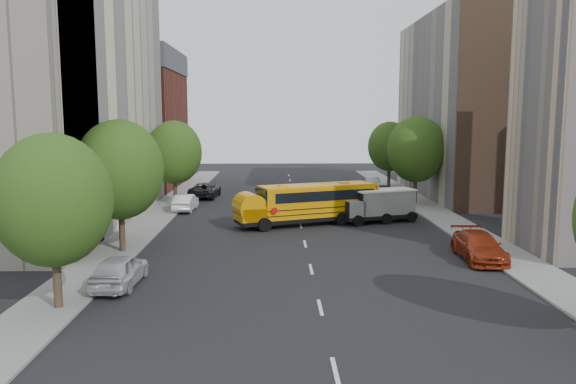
{
  "coord_description": "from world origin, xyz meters",
  "views": [
    {
      "loc": [
        -1.9,
        -36.89,
        8.04
      ],
      "look_at": [
        -0.99,
        2.0,
        2.8
      ],
      "focal_mm": 35.0,
      "sensor_mm": 36.0,
      "label": 1
    }
  ],
  "objects_px": {
    "parked_car_3": "(479,246)",
    "street_tree_5": "(390,147)",
    "school_bus": "(307,202)",
    "parked_car_4": "(385,192)",
    "parked_car_0": "(120,270)",
    "street_tree_0": "(53,200)",
    "safari_truck": "(379,205)",
    "parked_car_2": "(205,190)",
    "parked_car_1": "(186,202)",
    "street_tree_4": "(416,149)",
    "street_tree_1": "(120,170)",
    "parked_car_5": "(372,184)",
    "street_tree_2": "(174,152)"
  },
  "relations": [
    {
      "from": "school_bus",
      "to": "street_tree_0",
      "type": "bearing_deg",
      "value": -142.66
    },
    {
      "from": "street_tree_1",
      "to": "parked_car_2",
      "type": "distance_m",
      "value": 23.32
    },
    {
      "from": "street_tree_2",
      "to": "parked_car_3",
      "type": "distance_m",
      "value": 29.13
    },
    {
      "from": "parked_car_0",
      "to": "parked_car_1",
      "type": "height_order",
      "value": "parked_car_0"
    },
    {
      "from": "parked_car_2",
      "to": "parked_car_4",
      "type": "xyz_separation_m",
      "value": [
        17.71,
        -1.89,
        -0.04
      ]
    },
    {
      "from": "street_tree_0",
      "to": "street_tree_2",
      "type": "height_order",
      "value": "street_tree_2"
    },
    {
      "from": "street_tree_1",
      "to": "street_tree_4",
      "type": "bearing_deg",
      "value": 39.29
    },
    {
      "from": "parked_car_4",
      "to": "parked_car_0",
      "type": "bearing_deg",
      "value": -129.09
    },
    {
      "from": "street_tree_0",
      "to": "parked_car_4",
      "type": "relative_size",
      "value": 1.73
    },
    {
      "from": "street_tree_4",
      "to": "street_tree_0",
      "type": "bearing_deg",
      "value": -128.16
    },
    {
      "from": "parked_car_1",
      "to": "street_tree_1",
      "type": "bearing_deg",
      "value": 86.87
    },
    {
      "from": "street_tree_1",
      "to": "street_tree_5",
      "type": "height_order",
      "value": "street_tree_1"
    },
    {
      "from": "street_tree_2",
      "to": "parked_car_0",
      "type": "relative_size",
      "value": 1.67
    },
    {
      "from": "street_tree_1",
      "to": "parked_car_0",
      "type": "relative_size",
      "value": 1.72
    },
    {
      "from": "street_tree_0",
      "to": "parked_car_4",
      "type": "height_order",
      "value": "street_tree_0"
    },
    {
      "from": "street_tree_0",
      "to": "parked_car_5",
      "type": "bearing_deg",
      "value": 62.47
    },
    {
      "from": "parked_car_4",
      "to": "street_tree_2",
      "type": "bearing_deg",
      "value": -177.42
    },
    {
      "from": "parked_car_4",
      "to": "street_tree_4",
      "type": "bearing_deg",
      "value": -59.26
    },
    {
      "from": "street_tree_4",
      "to": "safari_truck",
      "type": "bearing_deg",
      "value": -119.81
    },
    {
      "from": "school_bus",
      "to": "parked_car_4",
      "type": "bearing_deg",
      "value": 35.69
    },
    {
      "from": "street_tree_4",
      "to": "parked_car_3",
      "type": "height_order",
      "value": "street_tree_4"
    },
    {
      "from": "school_bus",
      "to": "parked_car_3",
      "type": "relative_size",
      "value": 2.08
    },
    {
      "from": "street_tree_5",
      "to": "school_bus",
      "type": "xyz_separation_m",
      "value": [
        -10.52,
        -21.57,
        -2.98
      ]
    },
    {
      "from": "parked_car_2",
      "to": "school_bus",
      "type": "bearing_deg",
      "value": 127.35
    },
    {
      "from": "school_bus",
      "to": "parked_car_1",
      "type": "height_order",
      "value": "school_bus"
    },
    {
      "from": "parked_car_5",
      "to": "street_tree_4",
      "type": "bearing_deg",
      "value": -72.98
    },
    {
      "from": "parked_car_3",
      "to": "street_tree_5",
      "type": "bearing_deg",
      "value": 90.21
    },
    {
      "from": "street_tree_4",
      "to": "parked_car_5",
      "type": "distance_m",
      "value": 11.12
    },
    {
      "from": "school_bus",
      "to": "parked_car_3",
      "type": "bearing_deg",
      "value": -70.08
    },
    {
      "from": "safari_truck",
      "to": "parked_car_2",
      "type": "relative_size",
      "value": 1.13
    },
    {
      "from": "school_bus",
      "to": "parked_car_1",
      "type": "relative_size",
      "value": 2.51
    },
    {
      "from": "street_tree_2",
      "to": "parked_car_5",
      "type": "relative_size",
      "value": 1.8
    },
    {
      "from": "street_tree_5",
      "to": "street_tree_0",
      "type": "bearing_deg",
      "value": -118.81
    },
    {
      "from": "street_tree_2",
      "to": "street_tree_5",
      "type": "distance_m",
      "value": 25.06
    },
    {
      "from": "street_tree_1",
      "to": "parked_car_5",
      "type": "height_order",
      "value": "street_tree_1"
    },
    {
      "from": "street_tree_4",
      "to": "street_tree_5",
      "type": "distance_m",
      "value": 12.01
    },
    {
      "from": "street_tree_5",
      "to": "parked_car_2",
      "type": "xyz_separation_m",
      "value": [
        -19.91,
        -7.15,
        -3.94
      ]
    },
    {
      "from": "street_tree_1",
      "to": "school_bus",
      "type": "bearing_deg",
      "value": 36.28
    },
    {
      "from": "parked_car_1",
      "to": "parked_car_5",
      "type": "distance_m",
      "value": 22.57
    },
    {
      "from": "parked_car_3",
      "to": "parked_car_4",
      "type": "height_order",
      "value": "parked_car_3"
    },
    {
      "from": "school_bus",
      "to": "street_tree_1",
      "type": "bearing_deg",
      "value": -164.46
    },
    {
      "from": "street_tree_5",
      "to": "parked_car_0",
      "type": "relative_size",
      "value": 1.63
    },
    {
      "from": "street_tree_5",
      "to": "parked_car_2",
      "type": "height_order",
      "value": "street_tree_5"
    },
    {
      "from": "parked_car_0",
      "to": "parked_car_4",
      "type": "relative_size",
      "value": 1.08
    },
    {
      "from": "street_tree_4",
      "to": "parked_car_1",
      "type": "xyz_separation_m",
      "value": [
        -20.6,
        -3.08,
        -4.35
      ]
    },
    {
      "from": "street_tree_1",
      "to": "parked_car_5",
      "type": "bearing_deg",
      "value": 54.72
    },
    {
      "from": "street_tree_1",
      "to": "parked_car_0",
      "type": "bearing_deg",
      "value": -76.06
    },
    {
      "from": "parked_car_0",
      "to": "parked_car_2",
      "type": "xyz_separation_m",
      "value": [
        0.41,
        29.61,
        -0.02
      ]
    },
    {
      "from": "parked_car_2",
      "to": "street_tree_1",
      "type": "bearing_deg",
      "value": 89.05
    },
    {
      "from": "safari_truck",
      "to": "parked_car_0",
      "type": "xyz_separation_m",
      "value": [
        -15.36,
        -16.1,
        -0.55
      ]
    }
  ]
}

